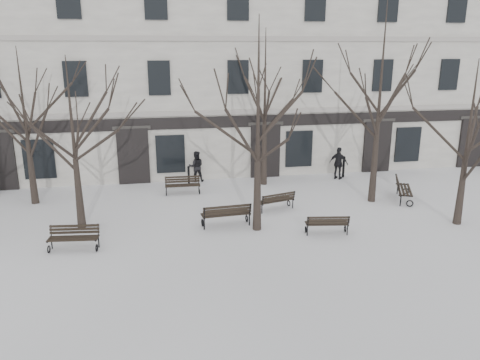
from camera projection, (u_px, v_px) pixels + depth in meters
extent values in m
plane|color=white|center=(223.00, 237.00, 17.64)|extent=(100.00, 100.00, 0.00)
cube|color=beige|center=(191.00, 71.00, 28.41)|extent=(40.00, 10.00, 11.00)
cube|color=#9D9690|center=(200.00, 113.00, 24.18)|extent=(40.00, 0.12, 0.25)
cube|color=#9D9690|center=(198.00, 38.00, 23.16)|extent=(40.00, 0.12, 0.25)
cube|color=black|center=(200.00, 123.00, 24.31)|extent=(40.00, 0.10, 0.60)
cube|color=black|center=(39.00, 159.00, 23.32)|extent=(1.50, 0.14, 2.00)
cube|color=black|center=(133.00, 156.00, 24.13)|extent=(1.60, 0.22, 2.90)
cube|color=#2D2B28|center=(132.00, 128.00, 23.68)|extent=(1.90, 0.08, 0.18)
cube|color=black|center=(170.00, 154.00, 24.46)|extent=(1.50, 0.14, 2.00)
cube|color=black|center=(265.00, 151.00, 25.36)|extent=(1.60, 0.22, 2.90)
cube|color=#2D2B28|center=(266.00, 124.00, 24.90)|extent=(1.90, 0.08, 0.18)
cube|color=black|center=(299.00, 149.00, 25.68)|extent=(1.50, 0.14, 2.00)
cube|color=black|center=(377.00, 147.00, 26.49)|extent=(1.60, 0.22, 2.90)
cube|color=#2D2B28|center=(379.00, 120.00, 26.04)|extent=(1.90, 0.08, 0.18)
cube|color=black|center=(408.00, 144.00, 26.82)|extent=(1.50, 0.14, 2.00)
cube|color=black|center=(472.00, 143.00, 27.54)|extent=(1.60, 0.22, 2.90)
cube|color=#2D2B28|center=(475.00, 117.00, 27.09)|extent=(1.90, 0.08, 0.18)
cube|color=black|center=(76.00, 79.00, 22.62)|extent=(1.10, 0.14, 1.70)
cube|color=black|center=(68.00, 0.00, 21.62)|extent=(1.10, 0.14, 1.70)
cube|color=black|center=(159.00, 78.00, 23.32)|extent=(1.10, 0.14, 1.70)
cube|color=black|center=(156.00, 1.00, 22.32)|extent=(1.10, 0.14, 1.70)
cube|color=black|center=(238.00, 77.00, 24.02)|extent=(1.10, 0.14, 1.70)
cube|color=black|center=(238.00, 2.00, 23.02)|extent=(1.10, 0.14, 1.70)
cube|color=black|center=(312.00, 76.00, 24.72)|extent=(1.10, 0.14, 1.70)
cube|color=black|center=(315.00, 4.00, 23.72)|extent=(1.10, 0.14, 1.70)
cube|color=black|center=(383.00, 75.00, 25.42)|extent=(1.10, 0.14, 1.70)
cube|color=black|center=(388.00, 5.00, 24.42)|extent=(1.10, 0.14, 1.70)
cube|color=black|center=(449.00, 75.00, 26.12)|extent=(1.10, 0.14, 1.70)
cube|color=black|center=(457.00, 6.00, 25.12)|extent=(1.10, 0.14, 1.70)
cone|color=black|center=(79.00, 194.00, 18.22)|extent=(0.34, 0.34, 2.78)
cone|color=black|center=(257.00, 188.00, 17.89)|extent=(0.34, 0.34, 3.36)
cone|color=black|center=(461.00, 191.00, 18.58)|extent=(0.34, 0.34, 2.73)
cone|color=black|center=(32.00, 172.00, 21.02)|extent=(0.34, 0.34, 2.92)
cone|color=black|center=(264.00, 153.00, 23.94)|extent=(0.34, 0.34, 3.27)
cone|color=black|center=(374.00, 162.00, 21.19)|extent=(0.34, 0.34, 3.70)
torus|color=black|center=(49.00, 249.00, 16.22)|extent=(0.08, 0.28, 0.28)
cylinder|color=black|center=(52.00, 243.00, 16.53)|extent=(0.05, 0.05, 0.43)
cube|color=black|center=(49.00, 239.00, 16.30)|extent=(0.10, 0.53, 0.05)
torus|color=black|center=(97.00, 248.00, 16.34)|extent=(0.08, 0.28, 0.28)
cylinder|color=black|center=(99.00, 242.00, 16.64)|extent=(0.05, 0.05, 0.43)
cube|color=black|center=(97.00, 238.00, 16.42)|extent=(0.10, 0.53, 0.05)
cube|color=black|center=(72.00, 241.00, 16.15)|extent=(1.73, 0.27, 0.03)
cube|color=black|center=(73.00, 239.00, 16.28)|extent=(1.73, 0.27, 0.03)
cube|color=black|center=(74.00, 238.00, 16.41)|extent=(1.73, 0.27, 0.03)
cube|color=black|center=(75.00, 236.00, 16.54)|extent=(1.73, 0.27, 0.03)
cube|color=black|center=(75.00, 232.00, 16.54)|extent=(1.72, 0.22, 0.09)
cube|color=black|center=(75.00, 229.00, 16.53)|extent=(1.72, 0.22, 0.09)
cube|color=black|center=(74.00, 226.00, 16.52)|extent=(1.72, 0.22, 0.09)
cylinder|color=black|center=(51.00, 232.00, 16.49)|extent=(0.05, 0.14, 0.48)
cylinder|color=black|center=(98.00, 230.00, 16.61)|extent=(0.05, 0.14, 0.48)
torus|color=black|center=(247.00, 218.00, 19.08)|extent=(0.08, 0.32, 0.31)
cylinder|color=black|center=(249.00, 220.00, 18.70)|extent=(0.05, 0.05, 0.49)
cube|color=black|center=(248.00, 212.00, 18.81)|extent=(0.10, 0.60, 0.05)
torus|color=black|center=(202.00, 223.00, 18.63)|extent=(0.08, 0.32, 0.31)
cylinder|color=black|center=(204.00, 224.00, 18.24)|extent=(0.05, 0.05, 0.49)
cube|color=black|center=(203.00, 216.00, 18.35)|extent=(0.10, 0.60, 0.05)
cube|color=black|center=(224.00, 212.00, 18.80)|extent=(1.95, 0.25, 0.04)
cube|color=black|center=(225.00, 213.00, 18.66)|extent=(1.95, 0.25, 0.04)
cube|color=black|center=(226.00, 214.00, 18.52)|extent=(1.95, 0.25, 0.04)
cube|color=black|center=(227.00, 216.00, 18.37)|extent=(1.95, 0.25, 0.04)
cube|color=black|center=(227.00, 213.00, 18.30)|extent=(1.94, 0.19, 0.10)
cube|color=black|center=(227.00, 210.00, 18.24)|extent=(1.94, 0.19, 0.10)
cube|color=black|center=(228.00, 207.00, 18.18)|extent=(1.94, 0.19, 0.10)
cylinder|color=black|center=(250.00, 209.00, 18.49)|extent=(0.06, 0.16, 0.54)
cylinder|color=black|center=(204.00, 214.00, 18.03)|extent=(0.06, 0.16, 0.54)
torus|color=black|center=(345.00, 229.00, 18.07)|extent=(0.08, 0.26, 0.26)
cylinder|color=black|center=(347.00, 230.00, 17.73)|extent=(0.04, 0.04, 0.40)
cube|color=black|center=(347.00, 224.00, 17.83)|extent=(0.12, 0.50, 0.04)
torus|color=black|center=(306.00, 229.00, 18.02)|extent=(0.08, 0.26, 0.26)
cylinder|color=black|center=(307.00, 231.00, 17.69)|extent=(0.04, 0.04, 0.40)
cube|color=black|center=(307.00, 224.00, 17.79)|extent=(0.12, 0.50, 0.04)
cube|color=black|center=(326.00, 221.00, 18.00)|extent=(1.61, 0.33, 0.03)
cube|color=black|center=(326.00, 223.00, 17.87)|extent=(1.61, 0.33, 0.03)
cube|color=black|center=(327.00, 224.00, 17.75)|extent=(1.61, 0.33, 0.03)
cube|color=black|center=(328.00, 225.00, 17.63)|extent=(1.61, 0.33, 0.03)
cube|color=black|center=(328.00, 223.00, 17.57)|extent=(1.61, 0.28, 0.08)
cube|color=black|center=(328.00, 220.00, 17.52)|extent=(1.61, 0.28, 0.08)
cube|color=black|center=(329.00, 218.00, 17.47)|extent=(1.61, 0.28, 0.08)
cylinder|color=black|center=(348.00, 221.00, 17.56)|extent=(0.06, 0.13, 0.45)
cylinder|color=black|center=(308.00, 222.00, 17.51)|extent=(0.06, 0.13, 0.45)
torus|color=black|center=(166.00, 193.00, 22.44)|extent=(0.05, 0.27, 0.27)
cylinder|color=black|center=(166.00, 189.00, 22.74)|extent=(0.05, 0.05, 0.42)
cube|color=black|center=(166.00, 186.00, 22.53)|extent=(0.06, 0.52, 0.05)
torus|color=black|center=(199.00, 192.00, 22.68)|extent=(0.05, 0.27, 0.27)
cylinder|color=black|center=(199.00, 188.00, 22.98)|extent=(0.05, 0.05, 0.42)
cube|color=black|center=(199.00, 185.00, 22.76)|extent=(0.06, 0.52, 0.05)
cube|color=black|center=(183.00, 186.00, 22.44)|extent=(1.69, 0.13, 0.03)
cube|color=black|center=(183.00, 186.00, 22.57)|extent=(1.69, 0.13, 0.03)
cube|color=black|center=(183.00, 185.00, 22.69)|extent=(1.69, 0.13, 0.03)
cube|color=black|center=(182.00, 184.00, 22.82)|extent=(1.69, 0.13, 0.03)
cube|color=black|center=(182.00, 182.00, 22.82)|extent=(1.69, 0.08, 0.08)
cube|color=black|center=(182.00, 179.00, 22.81)|extent=(1.69, 0.08, 0.08)
cube|color=black|center=(182.00, 177.00, 22.80)|extent=(1.69, 0.08, 0.08)
cylinder|color=black|center=(166.00, 181.00, 22.70)|extent=(0.04, 0.13, 0.47)
cylinder|color=black|center=(199.00, 180.00, 22.94)|extent=(0.04, 0.13, 0.47)
torus|color=black|center=(289.00, 203.00, 21.00)|extent=(0.12, 0.27, 0.27)
cylinder|color=black|center=(293.00, 204.00, 20.70)|extent=(0.05, 0.05, 0.41)
cube|color=black|center=(291.00, 198.00, 20.78)|extent=(0.19, 0.50, 0.05)
torus|color=black|center=(258.00, 208.00, 20.33)|extent=(0.12, 0.27, 0.27)
cylinder|color=black|center=(262.00, 209.00, 20.02)|extent=(0.05, 0.05, 0.41)
cube|color=black|center=(260.00, 203.00, 20.11)|extent=(0.19, 0.50, 0.05)
cube|color=black|center=(273.00, 199.00, 20.61)|extent=(1.61, 0.54, 0.03)
cube|color=black|center=(275.00, 200.00, 20.50)|extent=(1.61, 0.54, 0.03)
cube|color=black|center=(276.00, 201.00, 20.39)|extent=(1.61, 0.54, 0.03)
cube|color=black|center=(278.00, 202.00, 20.28)|extent=(1.61, 0.54, 0.03)
cube|color=black|center=(278.00, 199.00, 20.22)|extent=(1.60, 0.49, 0.08)
cube|color=black|center=(279.00, 197.00, 20.17)|extent=(1.60, 0.49, 0.08)
cube|color=black|center=(279.00, 195.00, 20.12)|extent=(1.60, 0.49, 0.08)
cylinder|color=black|center=(294.00, 196.00, 20.53)|extent=(0.07, 0.14, 0.46)
cylinder|color=black|center=(263.00, 201.00, 19.85)|extent=(0.07, 0.14, 0.46)
torus|color=black|center=(410.00, 203.00, 20.89)|extent=(0.32, 0.18, 0.32)
cylinder|color=black|center=(401.00, 201.00, 20.96)|extent=(0.06, 0.06, 0.50)
cube|color=black|center=(406.00, 196.00, 20.84)|extent=(0.58, 0.30, 0.06)
torus|color=black|center=(406.00, 191.00, 22.65)|extent=(0.32, 0.18, 0.32)
cylinder|color=black|center=(397.00, 189.00, 22.72)|extent=(0.06, 0.06, 0.50)
cube|color=black|center=(402.00, 184.00, 22.61)|extent=(0.58, 0.30, 0.06)
cube|color=black|center=(410.00, 190.00, 21.66)|extent=(0.92, 1.86, 0.04)
cube|color=black|center=(406.00, 189.00, 21.70)|extent=(0.92, 1.86, 0.04)
cube|color=black|center=(402.00, 189.00, 21.73)|extent=(0.92, 1.86, 0.04)
cube|color=black|center=(399.00, 189.00, 21.77)|extent=(0.92, 1.86, 0.04)
cube|color=black|center=(398.00, 186.00, 21.74)|extent=(0.86, 1.84, 0.10)
cube|color=black|center=(398.00, 183.00, 21.71)|extent=(0.86, 1.84, 0.10)
cube|color=black|center=(398.00, 180.00, 21.68)|extent=(0.86, 1.84, 0.10)
cylinder|color=black|center=(399.00, 191.00, 20.85)|extent=(0.16, 0.11, 0.55)
cylinder|color=black|center=(396.00, 179.00, 22.61)|extent=(0.16, 0.11, 0.55)
cylinder|color=black|center=(189.00, 176.00, 24.14)|extent=(0.11, 0.11, 0.93)
sphere|color=black|center=(188.00, 167.00, 24.01)|extent=(0.13, 0.13, 0.13)
cylinder|color=black|center=(344.00, 168.00, 25.53)|extent=(0.13, 0.13, 1.09)
sphere|color=black|center=(344.00, 157.00, 25.37)|extent=(0.15, 0.15, 0.15)
imported|color=black|center=(197.00, 181.00, 24.89)|extent=(0.83, 0.66, 1.64)
imported|color=black|center=(338.00, 179.00, 25.33)|extent=(1.05, 1.00, 1.75)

